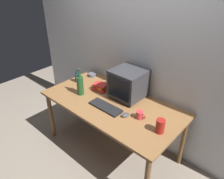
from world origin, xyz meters
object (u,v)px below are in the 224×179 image
at_px(computer_mouse, 125,115).
at_px(metal_canister, 160,126).
at_px(keyboard, 106,107).
at_px(bottle_short, 77,77).
at_px(cd_spindle, 92,75).
at_px(bottle_tall, 80,85).
at_px(mug, 140,115).
at_px(crt_monitor, 128,83).
at_px(book_stack, 100,87).

height_order(computer_mouse, metal_canister, metal_canister).
bearing_deg(metal_canister, computer_mouse, -175.86).
xyz_separation_m(keyboard, bottle_short, (-0.75, 0.20, 0.06)).
height_order(cd_spindle, metal_canister, metal_canister).
bearing_deg(cd_spindle, bottle_short, -96.07).
bearing_deg(bottle_tall, metal_canister, 2.44).
height_order(keyboard, cd_spindle, cd_spindle).
bearing_deg(computer_mouse, mug, 45.51).
bearing_deg(crt_monitor, bottle_short, -167.98).
height_order(keyboard, book_stack, book_stack).
distance_m(computer_mouse, cd_spindle, 1.08).
relative_size(computer_mouse, mug, 0.83).
distance_m(mug, cd_spindle, 1.19).
bearing_deg(bottle_tall, keyboard, -1.39).
xyz_separation_m(crt_monitor, mug, (0.37, -0.26, -0.15)).
distance_m(crt_monitor, book_stack, 0.43).
relative_size(computer_mouse, bottle_short, 0.53).
distance_m(computer_mouse, mug, 0.16).
bearing_deg(bottle_tall, mug, 6.30).
bearing_deg(book_stack, crt_monitor, 14.47).
height_order(crt_monitor, bottle_short, crt_monitor).
bearing_deg(crt_monitor, cd_spindle, 172.55).
bearing_deg(mug, cd_spindle, 162.38).
relative_size(crt_monitor, computer_mouse, 3.88).
distance_m(computer_mouse, book_stack, 0.66).
relative_size(crt_monitor, cd_spindle, 3.24).
relative_size(crt_monitor, mug, 3.24).
xyz_separation_m(keyboard, computer_mouse, (0.27, 0.03, 0.01)).
distance_m(bottle_tall, cd_spindle, 0.54).
height_order(mug, metal_canister, metal_canister).
bearing_deg(bottle_tall, crt_monitor, 35.61).
relative_size(bottle_tall, book_stack, 1.69).
height_order(mug, cd_spindle, mug).
distance_m(bottle_tall, mug, 0.87).
relative_size(keyboard, cd_spindle, 3.50).
bearing_deg(bottle_short, metal_canister, -5.46).
xyz_separation_m(bottle_short, mug, (1.16, -0.09, -0.02)).
xyz_separation_m(crt_monitor, book_stack, (-0.39, -0.10, -0.15)).
distance_m(crt_monitor, cd_spindle, 0.79).
xyz_separation_m(keyboard, bottle_tall, (-0.45, 0.01, 0.13)).
height_order(bottle_tall, cd_spindle, bottle_tall).
bearing_deg(keyboard, book_stack, 142.32).
xyz_separation_m(book_stack, cd_spindle, (-0.37, 0.20, -0.02)).
bearing_deg(keyboard, bottle_tall, 178.49).
relative_size(book_stack, metal_canister, 1.44).
xyz_separation_m(computer_mouse, bottle_short, (-1.02, 0.17, 0.05)).
bearing_deg(bottle_tall, book_stack, 67.21).
bearing_deg(bottle_short, bottle_tall, -32.17).
xyz_separation_m(crt_monitor, bottle_short, (-0.79, -0.17, -0.12)).
xyz_separation_m(computer_mouse, cd_spindle, (-0.99, 0.44, 0.00)).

